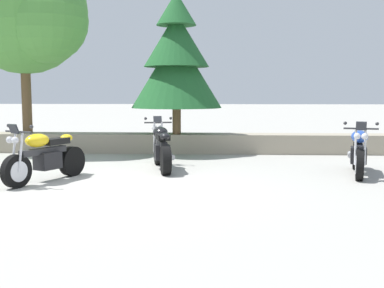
{
  "coord_description": "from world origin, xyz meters",
  "views": [
    {
      "loc": [
        1.78,
        -8.69,
        1.75
      ],
      "look_at": [
        1.3,
        1.2,
        0.65
      ],
      "focal_mm": 43.76,
      "sensor_mm": 36.0,
      "label": 1
    }
  ],
  "objects_px": {
    "leafy_tree_mid_left": "(28,12)",
    "pine_tree_mid_right": "(176,59)",
    "motorcycle_black_centre": "(161,148)",
    "motorcycle_blue_far_right": "(359,152)",
    "motorcycle_yellow_near_left": "(45,157)"
  },
  "relations": [
    {
      "from": "leafy_tree_mid_left",
      "to": "pine_tree_mid_right",
      "type": "relative_size",
      "value": 1.35
    },
    {
      "from": "motorcycle_yellow_near_left",
      "to": "motorcycle_blue_far_right",
      "type": "bearing_deg",
      "value": 9.75
    },
    {
      "from": "leafy_tree_mid_left",
      "to": "pine_tree_mid_right",
      "type": "distance_m",
      "value": 4.47
    },
    {
      "from": "motorcycle_yellow_near_left",
      "to": "leafy_tree_mid_left",
      "type": "xyz_separation_m",
      "value": [
        -2.03,
        4.51,
        3.53
      ]
    },
    {
      "from": "motorcycle_yellow_near_left",
      "to": "motorcycle_black_centre",
      "type": "relative_size",
      "value": 0.94
    },
    {
      "from": "motorcycle_blue_far_right",
      "to": "pine_tree_mid_right",
      "type": "bearing_deg",
      "value": 141.36
    },
    {
      "from": "motorcycle_blue_far_right",
      "to": "motorcycle_black_centre",
      "type": "bearing_deg",
      "value": 173.51
    },
    {
      "from": "motorcycle_yellow_near_left",
      "to": "motorcycle_black_centre",
      "type": "xyz_separation_m",
      "value": [
        2.12,
        1.58,
        0.0
      ]
    },
    {
      "from": "motorcycle_yellow_near_left",
      "to": "leafy_tree_mid_left",
      "type": "relative_size",
      "value": 0.36
    },
    {
      "from": "motorcycle_yellow_near_left",
      "to": "motorcycle_black_centre",
      "type": "distance_m",
      "value": 2.64
    },
    {
      "from": "motorcycle_black_centre",
      "to": "leafy_tree_mid_left",
      "type": "bearing_deg",
      "value": 144.72
    },
    {
      "from": "motorcycle_black_centre",
      "to": "leafy_tree_mid_left",
      "type": "xyz_separation_m",
      "value": [
        -4.14,
        2.93,
        3.53
      ]
    },
    {
      "from": "motorcycle_black_centre",
      "to": "pine_tree_mid_right",
      "type": "height_order",
      "value": "pine_tree_mid_right"
    },
    {
      "from": "leafy_tree_mid_left",
      "to": "pine_tree_mid_right",
      "type": "bearing_deg",
      "value": -1.41
    },
    {
      "from": "motorcycle_black_centre",
      "to": "leafy_tree_mid_left",
      "type": "height_order",
      "value": "leafy_tree_mid_left"
    }
  ]
}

